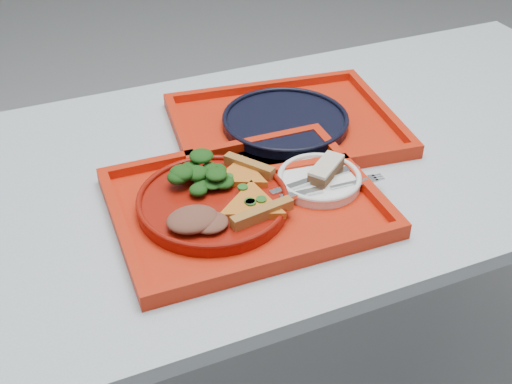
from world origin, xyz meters
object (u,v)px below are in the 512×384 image
tray_main (245,206)px  navy_plate (285,122)px  tray_far (285,128)px  dessert_bar (326,169)px  dinner_plate (213,203)px

tray_main → navy_plate: (0.18, 0.21, 0.01)m
tray_main → tray_far: size_ratio=1.00×
navy_plate → tray_main: bearing=-129.7°
tray_main → tray_far: bearing=51.8°
tray_far → dessert_bar: bearing=-87.5°
tray_far → tray_main: bearing=-122.8°
tray_far → navy_plate: navy_plate is taller
tray_far → dinner_plate: 0.31m
tray_far → dinner_plate: (-0.23, -0.20, 0.02)m
navy_plate → dinner_plate: bearing=-138.8°
tray_main → tray_far: (0.18, 0.21, 0.00)m
tray_far → navy_plate: 0.01m
tray_main → navy_plate: navy_plate is taller
tray_far → navy_plate: bearing=70.4°
tray_main → dinner_plate: (-0.05, 0.01, 0.02)m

